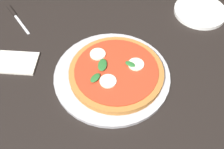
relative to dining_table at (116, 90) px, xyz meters
name	(u,v)px	position (x,y,z in m)	size (l,w,h in m)	color
dining_table	(116,90)	(0.00, 0.00, 0.00)	(1.27, 0.84, 0.73)	black
serving_tray	(112,75)	(-0.01, -0.03, 0.11)	(0.35, 0.35, 0.01)	#B2B2B7
pizza	(115,72)	(0.00, -0.03, 0.13)	(0.29, 0.29, 0.03)	#B27033
plate_white	(200,11)	(0.32, 0.27, 0.12)	(0.19, 0.19, 0.01)	white
napkin	(16,62)	(-0.32, 0.03, 0.11)	(0.13, 0.09, 0.01)	white
knife	(15,16)	(-0.37, 0.26, 0.11)	(0.11, 0.16, 0.01)	black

